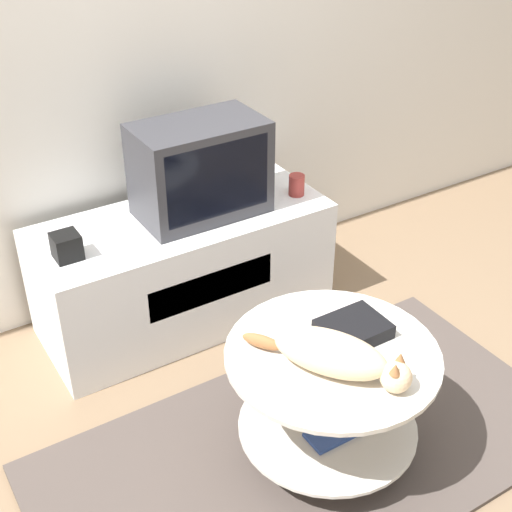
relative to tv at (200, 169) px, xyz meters
The scene contains 10 objects.
ground_plane 1.24m from the tv, 95.95° to the right, with size 12.00×12.00×0.00m, color #7F664C.
wall_back 0.67m from the tv, 105.80° to the left, with size 8.00×0.05×2.60m.
rug 1.24m from the tv, 95.95° to the right, with size 2.00×1.05×0.02m.
tv_stand 0.49m from the tv, behind, with size 1.31×0.55×0.53m.
tv is the anchor object (origin of this frame).
speaker 0.65m from the tv, behind, with size 0.11×0.11×0.11m.
mug 0.48m from the tv, 10.37° to the right, with size 0.07×0.07×0.10m.
coffee_table 1.12m from the tv, 93.05° to the right, with size 0.74×0.74×0.47m.
dvd_box 1.03m from the tv, 86.51° to the right, with size 0.23×0.18×0.05m.
cat 1.13m from the tv, 95.58° to the right, with size 0.36×0.52×0.14m.
Camera 1 is at (-1.16, -1.48, 2.05)m, focal length 50.00 mm.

